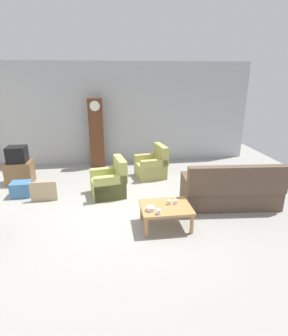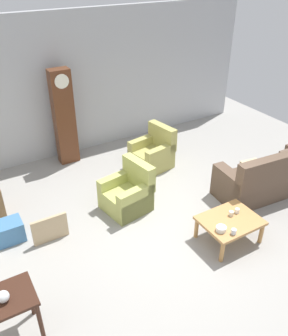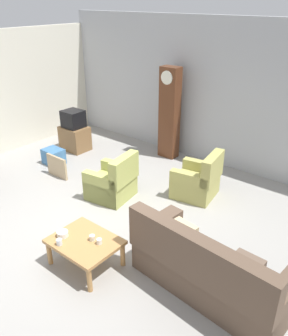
# 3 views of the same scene
# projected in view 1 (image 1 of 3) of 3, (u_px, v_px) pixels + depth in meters

# --- Properties ---
(ground_plane) EXTENTS (10.40, 10.40, 0.00)m
(ground_plane) POSITION_uv_depth(u_px,v_px,m) (136.00, 209.00, 6.01)
(ground_plane) COLOR #999691
(garage_door_wall) EXTENTS (8.40, 0.16, 3.20)m
(garage_door_wall) POSITION_uv_depth(u_px,v_px,m) (123.00, 114.00, 8.85)
(garage_door_wall) COLOR #ADAFB5
(garage_door_wall) RESTS_ON ground_plane
(couch_floral) EXTENTS (2.17, 1.06, 1.04)m
(couch_floral) POSITION_uv_depth(u_px,v_px,m) (231.00, 191.00, 6.06)
(couch_floral) COLOR brown
(couch_floral) RESTS_ON ground_plane
(armchair_olive_near) EXTENTS (0.90, 0.88, 0.92)m
(armchair_olive_near) POSITION_uv_depth(u_px,v_px,m) (110.00, 183.00, 6.64)
(armchair_olive_near) COLOR tan
(armchair_olive_near) RESTS_ON ground_plane
(armchair_olive_far) EXTENTS (0.90, 0.88, 0.92)m
(armchair_olive_far) POSITION_uv_depth(u_px,v_px,m) (152.00, 167.00, 7.82)
(armchair_olive_far) COLOR tan
(armchair_olive_far) RESTS_ON ground_plane
(coffee_table_wood) EXTENTS (0.96, 0.76, 0.43)m
(coffee_table_wood) POSITION_uv_depth(u_px,v_px,m) (166.00, 209.00, 5.23)
(coffee_table_wood) COLOR #B27F47
(coffee_table_wood) RESTS_ON ground_plane
(grandfather_clock) EXTENTS (0.44, 0.30, 2.15)m
(grandfather_clock) POSITION_uv_depth(u_px,v_px,m) (96.00, 133.00, 8.48)
(grandfather_clock) COLOR #562D19
(grandfather_clock) RESTS_ON ground_plane
(tv_stand_cabinet) EXTENTS (0.68, 0.52, 0.60)m
(tv_stand_cabinet) POSITION_uv_depth(u_px,v_px,m) (20.00, 172.00, 7.37)
(tv_stand_cabinet) COLOR brown
(tv_stand_cabinet) RESTS_ON ground_plane
(tv_crt) EXTENTS (0.48, 0.44, 0.42)m
(tv_crt) POSITION_uv_depth(u_px,v_px,m) (17.00, 154.00, 7.20)
(tv_crt) COLOR black
(tv_crt) RESTS_ON tv_stand_cabinet
(framed_picture_leaning) EXTENTS (0.60, 0.05, 0.47)m
(framed_picture_leaning) POSITION_uv_depth(u_px,v_px,m) (44.00, 191.00, 6.34)
(framed_picture_leaning) COLOR tan
(framed_picture_leaning) RESTS_ON ground_plane
(storage_box_blue) EXTENTS (0.46, 0.37, 0.36)m
(storage_box_blue) POSITION_uv_depth(u_px,v_px,m) (21.00, 189.00, 6.61)
(storage_box_blue) COLOR teal
(storage_box_blue) RESTS_ON ground_plane
(cup_white_porcelain) EXTENTS (0.08, 0.08, 0.08)m
(cup_white_porcelain) POSITION_uv_depth(u_px,v_px,m) (176.00, 202.00, 5.30)
(cup_white_porcelain) COLOR white
(cup_white_porcelain) RESTS_ON coffee_table_wood
(cup_blue_rimmed) EXTENTS (0.08, 0.08, 0.09)m
(cup_blue_rimmed) POSITION_uv_depth(u_px,v_px,m) (159.00, 212.00, 4.90)
(cup_blue_rimmed) COLOR silver
(cup_blue_rimmed) RESTS_ON coffee_table_wood
(cup_cream_tall) EXTENTS (0.08, 0.08, 0.08)m
(cup_cream_tall) POSITION_uv_depth(u_px,v_px,m) (169.00, 202.00, 5.28)
(cup_cream_tall) COLOR beige
(cup_cream_tall) RESTS_ON coffee_table_wood
(bowl_white_stacked) EXTENTS (0.16, 0.16, 0.08)m
(bowl_white_stacked) POSITION_uv_depth(u_px,v_px,m) (151.00, 209.00, 5.03)
(bowl_white_stacked) COLOR white
(bowl_white_stacked) RESTS_ON coffee_table_wood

